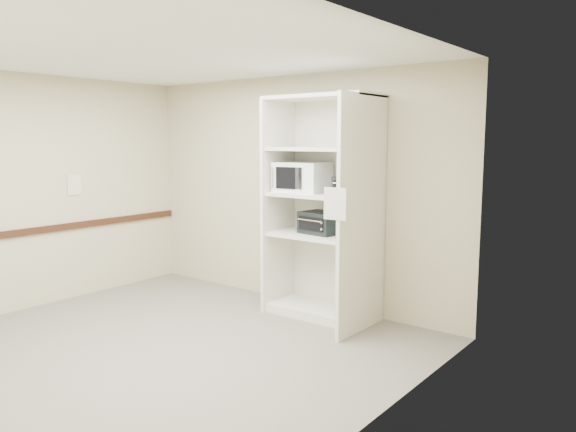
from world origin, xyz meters
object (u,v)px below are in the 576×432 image
Objects in this scene: toaster_oven_upper at (352,186)px; toaster_oven_lower at (321,223)px; microwave at (302,177)px; shelving_unit at (326,216)px.

toaster_oven_lower is (-0.43, 0.06, -0.43)m from toaster_oven_upper.
shelving_unit is at bearing -5.32° from microwave.
toaster_oven_upper is 0.80× the size of toaster_oven_lower.
toaster_oven_upper is at bearing -5.01° from shelving_unit.
microwave is at bearing 178.13° from shelving_unit.
microwave is 1.27× the size of toaster_oven_lower.
microwave is 0.55m from toaster_oven_lower.
shelving_unit is 0.13m from toaster_oven_lower.
toaster_oven_lower is at bearing 170.14° from toaster_oven_upper.
shelving_unit is 0.52m from microwave.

